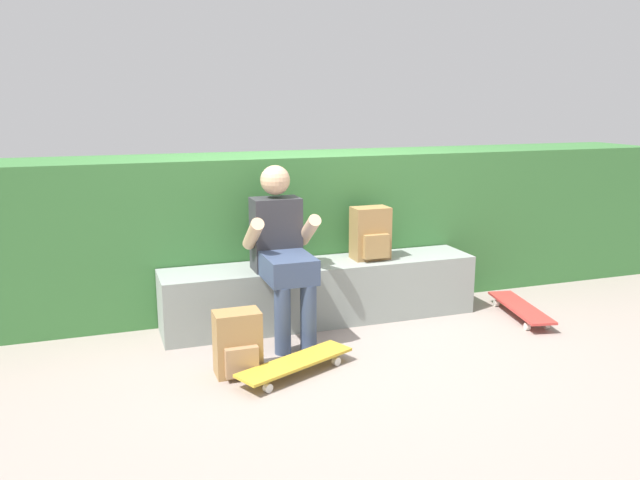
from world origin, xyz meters
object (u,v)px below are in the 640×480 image
(skateboard_beside_bench, at_px, (520,308))
(backpack_on_bench, at_px, (371,234))
(bench_main, at_px, (321,292))
(person_skater, at_px, (282,247))
(skateboard_near_person, at_px, (295,363))
(backpack_on_ground, at_px, (238,344))

(skateboard_beside_bench, xyz_separation_m, backpack_on_bench, (-1.09, 0.43, 0.58))
(bench_main, distance_m, skateboard_beside_bench, 1.55)
(person_skater, bearing_deg, skateboard_near_person, -99.46)
(backpack_on_bench, xyz_separation_m, backpack_on_ground, (-1.21, -0.75, -0.46))
(bench_main, bearing_deg, skateboard_near_person, -118.63)
(bench_main, relative_size, skateboard_near_person, 2.95)
(person_skater, relative_size, backpack_on_bench, 3.02)
(skateboard_beside_bench, height_order, backpack_on_ground, backpack_on_ground)
(skateboard_near_person, xyz_separation_m, skateboard_beside_bench, (1.96, 0.44, 0.00))
(skateboard_beside_bench, bearing_deg, backpack_on_bench, 158.42)
(bench_main, height_order, person_skater, person_skater)
(person_skater, height_order, backpack_on_bench, person_skater)
(bench_main, bearing_deg, skateboard_beside_bench, -16.50)
(person_skater, xyz_separation_m, skateboard_near_person, (-0.11, -0.67, -0.58))
(skateboard_near_person, bearing_deg, bench_main, 61.37)
(skateboard_near_person, distance_m, backpack_on_ground, 0.37)
(bench_main, height_order, skateboard_near_person, bench_main)
(skateboard_beside_bench, bearing_deg, skateboard_near_person, -167.36)
(backpack_on_ground, bearing_deg, skateboard_near_person, -20.67)
(skateboard_beside_bench, relative_size, backpack_on_bench, 2.06)
(bench_main, distance_m, backpack_on_ground, 1.11)
(bench_main, xyz_separation_m, skateboard_near_person, (-0.48, -0.88, -0.15))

